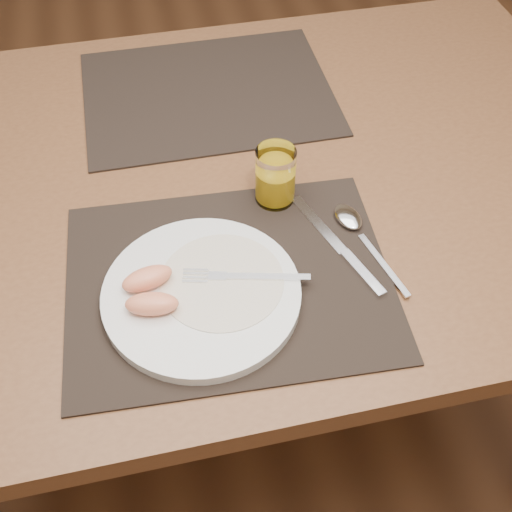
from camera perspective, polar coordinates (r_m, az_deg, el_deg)
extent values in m
plane|color=brown|center=(1.65, -2.21, -12.35)|extent=(5.00, 5.00, 0.00)
cube|color=brown|center=(1.06, -3.37, 6.44)|extent=(1.40, 0.90, 0.04)
cylinder|color=brown|center=(1.74, 15.55, 8.39)|extent=(0.06, 0.06, 0.71)
cube|color=black|center=(0.90, -2.41, -2.17)|extent=(0.47, 0.38, 0.00)
cube|color=black|center=(1.22, -4.30, 14.26)|extent=(0.45, 0.35, 0.00)
cylinder|color=white|center=(0.87, -4.86, -3.40)|extent=(0.27, 0.27, 0.02)
cylinder|color=white|center=(0.87, -3.06, -2.21)|extent=(0.17, 0.17, 0.00)
cube|color=silver|center=(0.88, 1.12, -1.87)|extent=(0.11, 0.04, 0.00)
cube|color=silver|center=(0.88, -3.46, -1.81)|extent=(0.03, 0.02, 0.00)
cube|color=silver|center=(0.88, -5.41, -1.78)|extent=(0.04, 0.03, 0.00)
cube|color=silver|center=(0.97, 5.60, 2.80)|extent=(0.06, 0.13, 0.00)
cube|color=silver|center=(0.91, 9.47, -1.50)|extent=(0.04, 0.09, 0.01)
cube|color=silver|center=(0.93, 11.27, -0.79)|extent=(0.04, 0.12, 0.00)
ellipsoid|color=silver|center=(0.98, 8.19, 3.47)|extent=(0.05, 0.06, 0.01)
cylinder|color=white|center=(0.97, 1.74, 7.15)|extent=(0.06, 0.06, 0.09)
cylinder|color=yellow|center=(0.98, 1.71, 6.42)|extent=(0.05, 0.05, 0.05)
ellipsoid|color=#FA9166|center=(0.84, -9.25, -4.23)|extent=(0.08, 0.05, 0.03)
ellipsoid|color=#FA9166|center=(0.87, -9.65, -1.97)|extent=(0.08, 0.05, 0.03)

